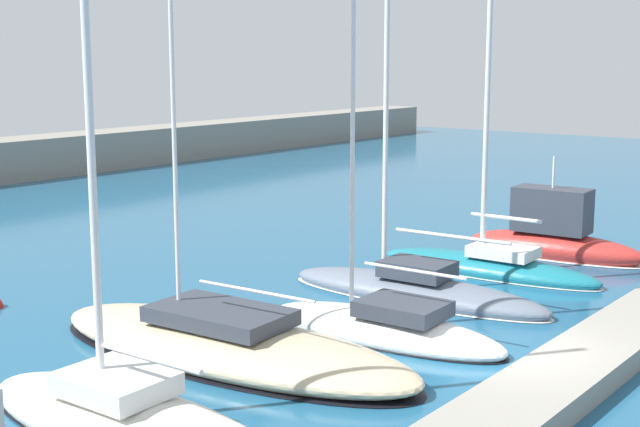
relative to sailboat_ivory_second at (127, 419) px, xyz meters
The scene contains 8 objects.
ground_plane 8.88m from the sailboat_ivory_second, 29.74° to the right, with size 120.00×120.00×0.00m, color #1E567A.
dock_pier 9.64m from the sailboat_ivory_second, 36.92° to the right, with size 31.35×1.90×0.54m, color gray.
sailboat_ivory_second is the anchor object (origin of this frame).
sailboat_sand_third 4.65m from the sailboat_ivory_second, 18.89° to the left, with size 4.18×10.80×16.04m.
sailboat_white_fourth 8.03m from the sailboat_ivory_second, ahead, with size 2.46×7.06×11.28m.
sailboat_slate_fifth 11.68m from the sailboat_ivory_second, ahead, with size 2.51×8.69×18.84m.
sailboat_teal_sixth 15.83m from the sailboat_ivory_second, ahead, with size 2.16×7.96×15.45m.
motorboat_red_seventh 19.52m from the sailboat_ivory_second, ahead, with size 2.18×6.60×3.92m.
Camera 1 is at (-18.43, -8.54, 7.20)m, focal length 50.46 mm.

